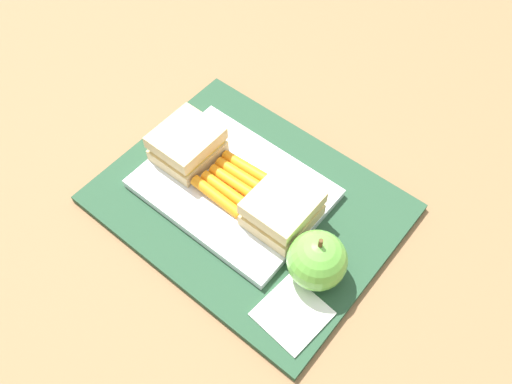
% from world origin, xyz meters
% --- Properties ---
extents(ground_plane, '(2.40, 2.40, 0.00)m').
position_xyz_m(ground_plane, '(0.00, 0.00, 0.00)').
color(ground_plane, olive).
extents(lunchbag_mat, '(0.36, 0.28, 0.01)m').
position_xyz_m(lunchbag_mat, '(0.00, 0.00, 0.01)').
color(lunchbag_mat, '#284C33').
rests_on(lunchbag_mat, ground_plane).
extents(food_tray, '(0.23, 0.17, 0.01)m').
position_xyz_m(food_tray, '(-0.03, 0.00, 0.02)').
color(food_tray, white).
rests_on(food_tray, lunchbag_mat).
extents(sandwich_half_left, '(0.07, 0.08, 0.04)m').
position_xyz_m(sandwich_half_left, '(-0.10, 0.00, 0.04)').
color(sandwich_half_left, '#DBC189').
rests_on(sandwich_half_left, food_tray).
extents(sandwich_half_right, '(0.07, 0.08, 0.04)m').
position_xyz_m(sandwich_half_right, '(0.05, 0.00, 0.04)').
color(sandwich_half_right, '#DBC189').
rests_on(sandwich_half_right, food_tray).
extents(carrot_sticks_bundle, '(0.08, 0.07, 0.02)m').
position_xyz_m(carrot_sticks_bundle, '(-0.02, -0.00, 0.03)').
color(carrot_sticks_bundle, orange).
rests_on(carrot_sticks_bundle, food_tray).
extents(apple, '(0.07, 0.07, 0.08)m').
position_xyz_m(apple, '(0.12, -0.03, 0.04)').
color(apple, '#66B742').
rests_on(apple, lunchbag_mat).
extents(paper_napkin, '(0.08, 0.08, 0.00)m').
position_xyz_m(paper_napkin, '(0.14, -0.09, 0.01)').
color(paper_napkin, white).
rests_on(paper_napkin, lunchbag_mat).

